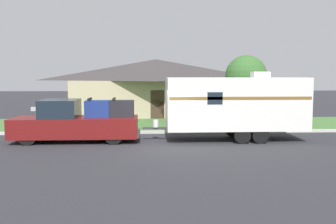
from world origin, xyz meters
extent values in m
plane|color=#2D2D33|center=(0.00, 0.00, 0.00)|extent=(120.00, 120.00, 0.00)
cube|color=beige|center=(0.00, 3.75, 0.07)|extent=(80.00, 0.30, 0.14)
cube|color=#477538|center=(0.00, 7.40, 0.01)|extent=(80.00, 7.00, 0.03)
cube|color=tan|center=(0.10, 14.27, 1.38)|extent=(12.83, 7.39, 2.77)
pyramid|color=#3D3838|center=(0.10, 14.27, 3.62)|extent=(13.86, 7.98, 1.71)
cube|color=#4C3828|center=(0.10, 10.61, 1.05)|extent=(1.00, 0.06, 2.10)
cylinder|color=black|center=(-6.09, 0.59, 0.44)|extent=(0.88, 0.28, 0.88)
cylinder|color=black|center=(-6.09, 2.33, 0.44)|extent=(0.88, 0.28, 0.88)
cylinder|color=black|center=(-2.19, 0.59, 0.44)|extent=(0.88, 0.28, 0.88)
cylinder|color=black|center=(-2.19, 2.33, 0.44)|extent=(0.88, 0.28, 0.88)
cube|color=maroon|center=(-5.39, 1.46, 0.71)|extent=(3.29, 2.09, 0.93)
cube|color=#19232D|center=(-4.80, 1.46, 1.60)|extent=(1.71, 1.93, 0.85)
cube|color=maroon|center=(-2.43, 1.46, 0.71)|extent=(2.63, 2.09, 0.93)
cube|color=#333333|center=(-1.06, 1.46, 0.36)|extent=(0.12, 1.88, 0.20)
cube|color=navy|center=(-3.01, 1.46, 1.57)|extent=(1.15, 0.88, 0.80)
cube|color=black|center=(-3.38, 1.46, 2.05)|extent=(0.10, 0.97, 0.08)
cube|color=black|center=(-1.86, 1.46, 1.57)|extent=(1.15, 0.88, 0.80)
cube|color=black|center=(-2.22, 1.46, 2.05)|extent=(0.10, 0.97, 0.08)
cylinder|color=black|center=(3.78, 0.44, 0.39)|extent=(0.77, 0.22, 0.77)
cylinder|color=black|center=(3.78, 2.48, 0.39)|extent=(0.77, 0.22, 0.77)
cylinder|color=black|center=(4.63, 0.44, 0.39)|extent=(0.77, 0.22, 0.77)
cylinder|color=black|center=(4.63, 2.48, 0.39)|extent=(0.77, 0.22, 0.77)
cube|color=silver|center=(3.67, 1.46, 1.82)|extent=(6.74, 2.33, 2.50)
cube|color=brown|center=(3.67, 0.29, 2.13)|extent=(6.60, 0.01, 0.14)
cube|color=#383838|center=(-0.29, 1.46, 0.61)|extent=(1.17, 0.12, 0.10)
cylinder|color=silver|center=(-0.23, 1.46, 0.84)|extent=(0.28, 0.28, 0.36)
cube|color=silver|center=(4.88, 1.46, 3.21)|extent=(0.80, 0.68, 0.28)
cube|color=#19232D|center=(2.45, 0.29, 2.13)|extent=(0.70, 0.01, 0.56)
cylinder|color=brown|center=(-6.87, 4.64, 0.59)|extent=(0.09, 0.09, 1.19)
cube|color=#B2B2B2|center=(-6.87, 4.64, 1.30)|extent=(0.48, 0.20, 0.22)
cylinder|color=brown|center=(5.50, 6.46, 1.08)|extent=(0.24, 0.24, 2.17)
sphere|color=#38662D|center=(5.50, 6.46, 3.13)|extent=(2.57, 2.57, 2.57)
camera|label=1|loc=(-0.63, -16.55, 3.17)|focal=40.00mm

